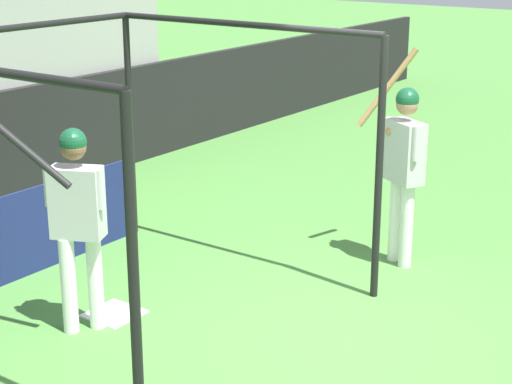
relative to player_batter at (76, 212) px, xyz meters
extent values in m
plane|color=#477F38|center=(1.14, -1.90, -1.06)|extent=(60.00, 60.00, 0.00)
cube|color=maroon|center=(2.51, 3.89, 0.37)|extent=(0.45, 0.40, 0.10)
cube|color=maroon|center=(3.06, 3.89, 0.37)|extent=(0.45, 0.40, 0.10)
cube|color=maroon|center=(3.06, 4.07, 0.60)|extent=(0.45, 0.06, 0.40)
cube|color=maroon|center=(3.61, 3.89, 0.37)|extent=(0.45, 0.40, 0.10)
cube|color=maroon|center=(3.61, 4.07, 0.60)|extent=(0.45, 0.06, 0.40)
cube|color=maroon|center=(4.16, 3.89, 0.37)|extent=(0.45, 0.40, 0.10)
cube|color=maroon|center=(4.16, 4.07, 0.60)|extent=(0.45, 0.06, 0.40)
cube|color=maroon|center=(3.06, 4.69, 0.77)|extent=(0.45, 0.40, 0.10)
cube|color=maroon|center=(3.61, 4.69, 0.77)|extent=(0.45, 0.40, 0.10)
cube|color=maroon|center=(3.61, 4.87, 1.00)|extent=(0.45, 0.06, 0.40)
cube|color=maroon|center=(4.16, 4.69, 0.77)|extent=(0.45, 0.40, 0.10)
cube|color=maroon|center=(4.16, 4.87, 1.00)|extent=(0.45, 0.06, 0.40)
cube|color=maroon|center=(4.16, 5.49, 1.17)|extent=(0.45, 0.40, 0.10)
cylinder|color=black|center=(-1.09, -1.69, 0.14)|extent=(0.07, 0.07, 2.41)
cylinder|color=black|center=(2.07, -1.69, 0.14)|extent=(0.07, 0.07, 2.41)
cylinder|color=black|center=(2.07, 1.35, 0.14)|extent=(0.07, 0.07, 2.41)
cylinder|color=black|center=(2.07, -0.17, 1.35)|extent=(0.06, 3.03, 0.06)
cylinder|color=black|center=(0.49, 1.35, 1.35)|extent=(3.16, 0.06, 0.06)
cube|color=navy|center=(0.49, 1.33, -0.63)|extent=(3.09, 0.03, 0.87)
cube|color=white|center=(0.36, 0.00, -1.05)|extent=(0.44, 0.44, 0.02)
cylinder|color=white|center=(0.11, -0.06, -0.64)|extent=(0.17, 0.17, 0.84)
cylinder|color=white|center=(-0.08, 0.06, -0.64)|extent=(0.17, 0.17, 0.84)
cube|color=#B7B7B7|center=(0.01, 0.00, 0.08)|extent=(0.38, 0.48, 0.60)
sphere|color=brown|center=(0.01, 0.00, 0.54)|extent=(0.21, 0.21, 0.21)
sphere|color=#144C2D|center=(0.01, 0.00, 0.59)|extent=(0.22, 0.22, 0.22)
cylinder|color=#B7B7B7|center=(0.07, -0.22, 0.21)|extent=(0.09, 0.09, 0.33)
cylinder|color=#B7B7B7|center=(-0.12, 0.18, 0.21)|extent=(0.09, 0.09, 0.33)
cylinder|color=black|center=(-0.37, 0.10, 0.57)|extent=(0.26, 0.73, 0.54)
sphere|color=black|center=(-0.03, 0.19, 0.32)|extent=(0.08, 0.08, 0.08)
cylinder|color=white|center=(2.90, -1.59, -0.63)|extent=(0.18, 0.18, 0.87)
cylinder|color=white|center=(2.99, -1.42, -0.63)|extent=(0.18, 0.18, 0.87)
cube|color=#B7B7B7|center=(2.94, -1.51, 0.11)|extent=(0.40, 0.48, 0.61)
sphere|color=#A37556|center=(2.94, -1.51, 0.59)|extent=(0.22, 0.22, 0.22)
sphere|color=#144C2D|center=(2.94, -1.51, 0.64)|extent=(0.23, 0.23, 0.23)
cylinder|color=#B7B7B7|center=(2.80, -1.69, 0.25)|extent=(0.10, 0.10, 0.34)
cylinder|color=#B7B7B7|center=(3.02, -1.29, 0.25)|extent=(0.10, 0.10, 0.34)
cylinder|color=#AD7F4C|center=(3.14, -1.19, 0.69)|extent=(0.39, 0.52, 0.81)
sphere|color=#AD7F4C|center=(2.92, -1.35, 0.30)|extent=(0.08, 0.08, 0.08)
camera|label=1|loc=(-4.54, -5.05, 2.22)|focal=60.00mm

